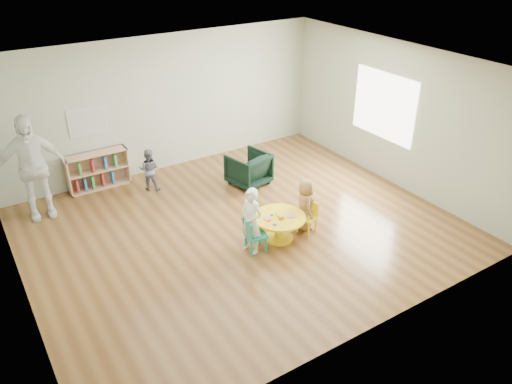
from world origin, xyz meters
TOP-DOWN VIEW (x-y plane):
  - room at (0.01, 0.00)m, footprint 7.10×7.00m
  - activity_table at (0.37, -0.62)m, footprint 0.87×0.87m
  - kid_chair_left at (-0.19, -0.69)m, footprint 0.37×0.37m
  - kid_chair_right at (0.93, -0.67)m, footprint 0.36×0.36m
  - bookshelf at (-1.61, 2.86)m, footprint 1.20×0.30m
  - alphabet_poster at (-1.60, 2.98)m, footprint 0.74×0.01m
  - armchair at (0.99, 1.35)m, footprint 0.86×0.88m
  - child_left at (-0.21, -0.66)m, footprint 0.38×0.47m
  - child_right at (0.93, -0.56)m, footprint 0.42×0.52m
  - toddler at (-0.77, 2.21)m, footprint 0.53×0.51m
  - adult_caretaker at (-2.82, 2.32)m, footprint 1.15×0.54m

SIDE VIEW (x-z plane):
  - kid_chair_right at x=0.93m, z-range 0.02..0.55m
  - activity_table at x=0.37m, z-range 0.06..0.54m
  - kid_chair_left at x=-0.19m, z-range 0.02..0.61m
  - armchair at x=0.99m, z-range 0.00..0.67m
  - bookshelf at x=-1.61m, z-range -0.01..0.74m
  - toddler at x=-0.77m, z-range 0.00..0.85m
  - child_right at x=0.93m, z-range 0.00..0.93m
  - child_left at x=-0.21m, z-range 0.00..1.12m
  - adult_caretaker at x=-2.82m, z-range 0.00..1.92m
  - alphabet_poster at x=-1.60m, z-range 1.08..1.62m
  - room at x=0.01m, z-range 0.49..3.29m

